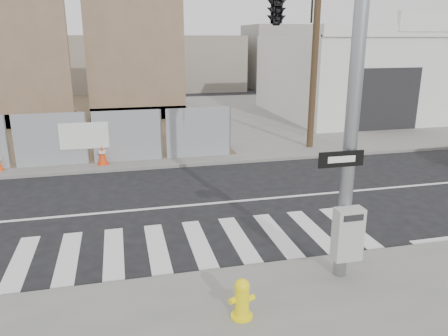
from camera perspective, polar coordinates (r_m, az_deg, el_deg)
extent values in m
plane|color=black|center=(12.98, -5.34, -4.97)|extent=(100.00, 100.00, 0.00)
cube|color=slate|center=(26.43, -9.88, 6.11)|extent=(50.00, 20.00, 0.12)
cylinder|color=gray|center=(8.36, 16.57, 8.14)|extent=(0.26, 0.26, 7.00)
cube|color=#B2B2AF|center=(8.79, 15.87, -8.30)|extent=(0.55, 0.30, 1.05)
cube|color=black|center=(8.30, 15.06, 1.14)|extent=(0.90, 0.03, 0.30)
cube|color=silver|center=(8.28, 15.12, 1.10)|extent=(0.55, 0.01, 0.12)
imported|color=black|center=(12.13, 6.91, 20.35)|extent=(0.53, 2.48, 1.00)
cylinder|color=gray|center=(19.28, 16.78, 9.85)|extent=(0.12, 0.12, 5.20)
imported|color=black|center=(19.18, 17.42, 17.27)|extent=(0.16, 0.20, 1.00)
cube|color=brown|center=(25.53, -26.49, 13.49)|extent=(6.00, 0.50, 8.00)
cube|color=brown|center=(26.26, -25.31, 5.72)|extent=(6.00, 1.30, 0.80)
cube|color=brown|center=(25.99, -11.47, 14.87)|extent=(5.50, 0.50, 8.00)
cube|color=brown|center=(26.72, -11.07, 7.17)|extent=(5.50, 1.30, 0.80)
cube|color=silver|center=(29.55, 18.79, 11.39)|extent=(12.00, 10.00, 4.80)
cube|color=silver|center=(25.38, 25.51, 15.88)|extent=(12.00, 0.30, 0.60)
cube|color=silver|center=(25.35, 25.71, 16.88)|extent=(4.00, 0.30, 1.00)
cube|color=black|center=(24.36, 20.83, 8.37)|extent=(3.40, 0.06, 3.20)
cylinder|color=#463421|center=(19.28, 11.96, 17.34)|extent=(0.28, 0.28, 10.00)
cylinder|color=yellow|center=(7.98, 2.32, -18.73)|extent=(0.50, 0.50, 0.04)
cylinder|color=yellow|center=(7.83, 2.34, -17.12)|extent=(0.33, 0.33, 0.58)
sphere|color=yellow|center=(7.66, 2.37, -15.20)|extent=(0.27, 0.27, 0.27)
cylinder|color=yellow|center=(7.76, 1.21, -16.92)|extent=(0.16, 0.15, 0.11)
cylinder|color=yellow|center=(7.83, 3.48, -16.60)|extent=(0.16, 0.15, 0.11)
cube|color=red|center=(17.35, -15.51, 0.54)|extent=(0.43, 0.43, 0.03)
cone|color=red|center=(17.25, -15.60, 1.68)|extent=(0.38, 0.38, 0.75)
cylinder|color=silver|center=(17.23, -15.62, 2.03)|extent=(0.29, 0.29, 0.09)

